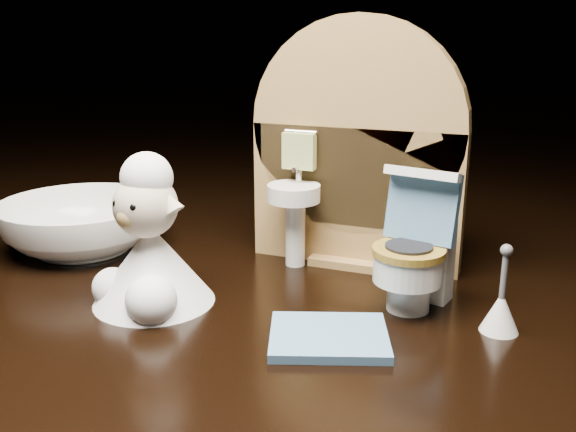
% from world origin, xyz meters
% --- Properties ---
extents(backdrop_panel, '(0.13, 0.05, 0.15)m').
position_xyz_m(backdrop_panel, '(-0.00, 0.06, 0.07)').
color(backdrop_panel, '#A07942').
rests_on(backdrop_panel, ground).
extents(toy_toilet, '(0.04, 0.05, 0.07)m').
position_xyz_m(toy_toilet, '(0.05, 0.01, 0.03)').
color(toy_toilet, white).
rests_on(toy_toilet, ground).
extents(bath_mat, '(0.07, 0.06, 0.00)m').
position_xyz_m(bath_mat, '(0.02, -0.04, 0.00)').
color(bath_mat, teal).
rests_on(bath_mat, ground).
extents(toilet_brush, '(0.02, 0.02, 0.04)m').
position_xyz_m(toilet_brush, '(0.09, -0.00, 0.01)').
color(toilet_brush, white).
rests_on(toilet_brush, ground).
extents(plush_lamb, '(0.07, 0.07, 0.08)m').
position_xyz_m(plush_lamb, '(-0.08, -0.04, 0.03)').
color(plush_lamb, white).
rests_on(plush_lamb, ground).
extents(ceramic_bowl, '(0.12, 0.12, 0.03)m').
position_xyz_m(ceramic_bowl, '(-0.18, 0.02, 0.02)').
color(ceramic_bowl, white).
rests_on(ceramic_bowl, ground).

